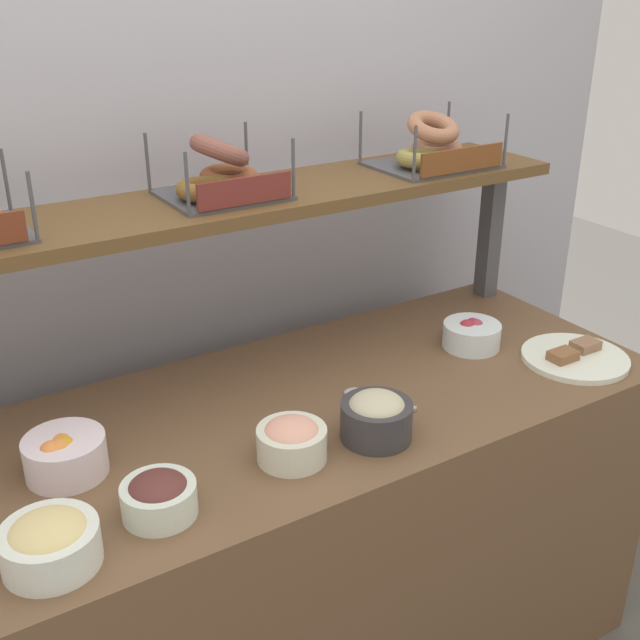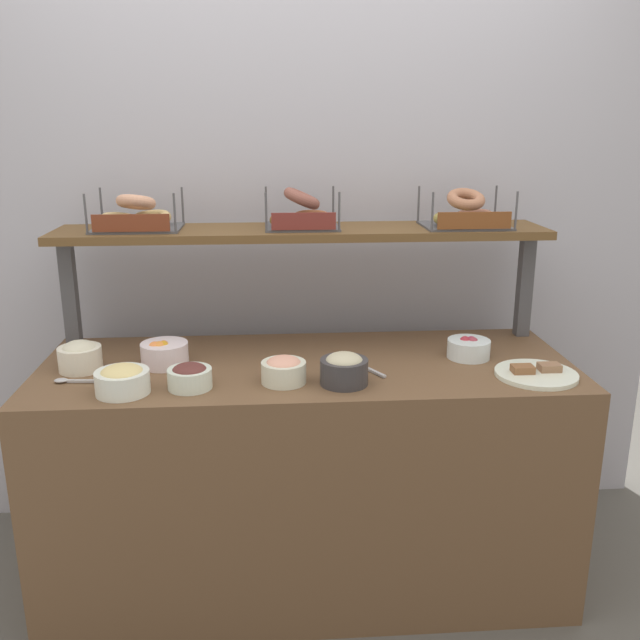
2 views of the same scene
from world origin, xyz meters
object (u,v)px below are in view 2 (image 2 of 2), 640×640
Objects in this scene: bowl_egg_salad at (122,379)px; bowl_lox_spread at (284,370)px; bowl_tuna_salad at (344,369)px; bagel_basket_cinnamon_raisin at (301,215)px; serving_spoon_near_plate at (74,381)px; bagel_basket_everything at (465,215)px; serving_spoon_by_edge at (363,366)px; bagel_basket_plain at (136,217)px; bowl_chocolate_spread at (190,376)px; serving_plate_white at (536,373)px; bowl_beet_salad at (469,348)px; bowl_fruit_salad at (164,353)px; bowl_potato_salad at (80,356)px.

bowl_egg_salad is 1.15× the size of bowl_lox_spread.
bagel_basket_cinnamon_raisin is (-0.11, 0.48, 0.43)m from bowl_tuna_salad.
serving_spoon_near_plate is 0.59× the size of bagel_basket_everything.
bagel_basket_plain is at bearing 156.70° from serving_spoon_by_edge.
serving_plate_white is at bearing 0.97° from bowl_chocolate_spread.
bowl_egg_salad reaches higher than bowl_lox_spread.
bowl_beet_salad reaches higher than serving_plate_white.
bowl_chocolate_spread is 0.52× the size of serving_plate_white.
bowl_fruit_salad reaches higher than bowl_beet_salad.
bowl_fruit_salad is 0.52× the size of bagel_basket_plain.
bowl_potato_salad is 0.93× the size of bowl_tuna_salad.
bowl_egg_salad is 1.10× the size of bowl_beet_salad.
bowl_tuna_salad reaches higher than bowl_egg_salad.
bowl_beet_salad is 0.50m from bagel_basket_everything.
bowl_tuna_salad reaches higher than serving_spoon_near_plate.
bowl_fruit_salad is at bearing -167.74° from bagel_basket_everything.
bowl_tuna_salad is (0.60, -0.22, 0.01)m from bowl_fruit_salad.
bowl_tuna_salad is 0.57× the size of bagel_basket_cinnamon_raisin.
bagel_basket_everything reaches higher than bowl_egg_salad.
bagel_basket_cinnamon_raisin reaches higher than serving_spoon_by_edge.
serving_spoon_near_plate is (-0.67, 0.05, -0.04)m from bowl_lox_spread.
serving_spoon_near_plate is 0.59× the size of bagel_basket_plain.
bowl_potato_salad is 0.46× the size of bagel_basket_everything.
bowl_tuna_salad is 0.79m from bagel_basket_everything.
serving_plate_white is 1.69× the size of serving_spoon_by_edge.
bowl_egg_salad is 0.91× the size of serving_spoon_near_plate.
bowl_chocolate_spread is 0.45× the size of bagel_basket_plain.
serving_spoon_near_plate is (-1.50, 0.05, -0.00)m from serving_plate_white.
bowl_tuna_salad is at bearing 2.16° from bowl_egg_salad.
bagel_basket_everything is at bearing 12.26° from bowl_fruit_salad.
serving_spoon_by_edge is at bearing -3.03° from bowl_potato_salad.
bowl_beet_salad is 1.34m from bowl_potato_salad.
bowl_fruit_salad is at bearing -67.39° from bagel_basket_plain.
serving_spoon_near_plate is at bearing -151.68° from bagel_basket_cinnamon_raisin.
bagel_basket_cinnamon_raisin is (-0.58, 0.26, 0.44)m from bowl_beet_salad.
bagel_basket_cinnamon_raisin is 0.60m from bagel_basket_everything.
bagel_basket_plain is at bearing 114.60° from bowl_chocolate_spread.
serving_spoon_near_plate is (-0.86, 0.07, -0.04)m from bowl_tuna_salad.
bowl_lox_spread is 0.91m from bagel_basket_everything.
bowl_egg_salad is at bearing -167.66° from serving_spoon_by_edge.
serving_spoon_by_edge is (0.67, -0.08, -0.04)m from bowl_fruit_salad.
bagel_basket_plain is at bearing 145.77° from bowl_tuna_salad.
bagel_basket_plain is (-0.02, 0.51, 0.43)m from bowl_egg_salad.
bowl_fruit_salad reaches higher than serving_spoon_by_edge.
serving_spoon_by_edge is (0.56, 0.14, -0.03)m from bowl_chocolate_spread.
bowl_fruit_salad reaches higher than bowl_lox_spread.
bowl_egg_salad is 0.79m from serving_spoon_by_edge.
bagel_basket_plain is (-0.78, 0.34, 0.47)m from serving_spoon_by_edge.
bowl_lox_spread is 0.30m from serving_spoon_by_edge.
bowl_chocolate_spread is 0.75m from bagel_basket_cinnamon_raisin.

